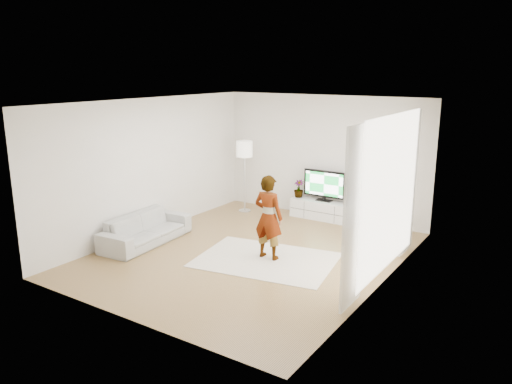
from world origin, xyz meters
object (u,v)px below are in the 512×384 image
Objects in this scene: player at (268,217)px; sofa at (146,229)px; television at (324,185)px; media_console at (323,210)px; floor_lamp at (244,152)px; rug at (266,260)px.

sofa is at bearing 14.37° from player.
player is (0.24, -2.79, -0.03)m from television.
floor_lamp reaches higher than media_console.
sofa is at bearing -123.31° from media_console.
media_console is at bearing -90.00° from television.
sofa is (-2.46, -0.62, -0.49)m from player.
floor_lamp reaches higher than television.
media_console is at bearing 95.02° from rug.
sofa is at bearing -168.18° from rug.
player is at bearing -85.17° from television.
sofa is at bearing -96.52° from floor_lamp.
television is 0.42× the size of rug.
rug is at bearing -84.98° from media_console.
media_console is 0.60m from television.
floor_lamp is (-1.89, -0.46, 0.64)m from television.
media_console is 0.89× the size of floor_lamp.
player reaches higher than media_console.
floor_lamp is at bearing -167.17° from media_console.
television is at bearing -37.69° from sofa.
media_console is 1.50× the size of television.
rug is 1.42× the size of floor_lamp.
player is 0.90× the size of floor_lamp.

